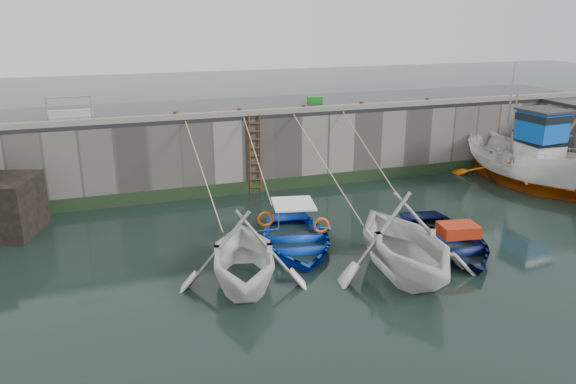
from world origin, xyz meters
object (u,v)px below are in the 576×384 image
object	(u,v)px
boat_far_orange	(527,173)
ladder	(255,155)
fish_crate	(315,100)
bollard_b	(240,112)
bollard_a	(176,115)
boat_far_white	(526,162)
bollard_c	(304,108)
boat_near_blue	(296,245)
bollard_e	(427,101)
boat_near_blacktrim	(402,272)
bollard_d	(361,105)
boat_near_navy	(444,246)
boat_near_white	(244,282)

from	to	relation	value
boat_far_orange	ladder	bearing A→B (deg)	170.92
fish_crate	bollard_b	bearing A→B (deg)	-142.39
bollard_b	bollard_a	bearing A→B (deg)	180.00
boat_far_white	bollard_c	distance (m)	9.66
boat_near_blue	bollard_e	bearing A→B (deg)	46.80
boat_near_blacktrim	bollard_c	size ratio (longest dim) A/B	17.65
bollard_a	bollard_d	world-z (taller)	same
boat_near_blacktrim	bollard_c	distance (m)	9.37
boat_near_navy	bollard_c	size ratio (longest dim) A/B	17.14
ladder	boat_far_white	world-z (taller)	boat_far_white
boat_near_white	boat_near_navy	size ratio (longest dim) A/B	0.90
bollard_a	bollard_d	xyz separation A→B (m)	(7.80, 0.00, 0.00)
boat_near_blacktrim	bollard_e	size ratio (longest dim) A/B	17.65
boat_far_orange	bollard_a	distance (m)	15.03
boat_near_blacktrim	bollard_d	bearing A→B (deg)	76.47
boat_near_navy	boat_far_white	xyz separation A→B (m)	(6.96, 4.54, 1.02)
bollard_c	boat_near_blacktrim	bearing A→B (deg)	-91.84
boat_far_orange	fish_crate	xyz separation A→B (m)	(-8.02, 4.74, 2.86)
boat_near_white	boat_far_orange	size ratio (longest dim) A/B	0.63
bollard_b	boat_far_white	bearing A→B (deg)	-14.70
bollard_c	boat_far_orange	bearing A→B (deg)	-16.30
ladder	bollard_e	size ratio (longest dim) A/B	11.43
boat_near_navy	fish_crate	size ratio (longest dim) A/B	7.44
boat_near_white	bollard_e	world-z (taller)	bollard_e
boat_near_navy	bollard_e	world-z (taller)	bollard_e
bollard_e	bollard_d	bearing A→B (deg)	180.00
boat_near_blacktrim	boat_far_orange	size ratio (longest dim) A/B	0.72
bollard_a	bollard_e	size ratio (longest dim) A/B	1.00
boat_near_blue	bollard_d	distance (m)	8.50
bollard_c	bollard_e	bearing A→B (deg)	0.00
bollard_a	bollard_b	world-z (taller)	same
boat_far_white	ladder	bearing A→B (deg)	160.64
boat_far_white	bollard_a	distance (m)	14.58
boat_near_white	bollard_d	xyz separation A→B (m)	(7.28, 7.89, 3.30)
boat_far_white	bollard_d	xyz separation A→B (m)	(-6.28, 3.04, 2.28)
boat_near_white	boat_far_white	xyz separation A→B (m)	(13.56, 4.86, 1.02)
ladder	boat_near_blacktrim	bearing A→B (deg)	-77.18
fish_crate	bollard_a	xyz separation A→B (m)	(-6.48, -2.02, -0.00)
ladder	boat_near_blacktrim	distance (m)	8.79
boat_near_white	bollard_d	bearing A→B (deg)	60.22
fish_crate	boat_near_navy	bearing A→B (deg)	-75.49
ladder	boat_near_blue	world-z (taller)	ladder
boat_near_blue	boat_near_navy	distance (m)	4.69
ladder	fish_crate	world-z (taller)	fish_crate
boat_near_blue	bollard_c	world-z (taller)	bollard_c
bollard_a	bollard_c	distance (m)	5.20
bollard_c	bollard_e	size ratio (longest dim) A/B	1.00
boat_near_blacktrim	bollard_e	xyz separation A→B (m)	(6.08, 8.77, 3.30)
boat_near_blue	bollard_a	size ratio (longest dim) A/B	16.06
boat_near_navy	bollard_c	bearing A→B (deg)	113.97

